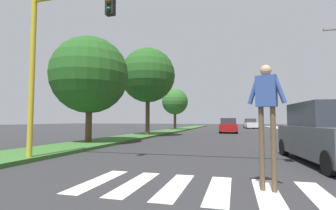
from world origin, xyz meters
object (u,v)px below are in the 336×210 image
pedestrian_performer (267,106)px  sedan_far_horizon (231,123)px  sedan_distant (251,124)px  tree_distant (175,102)px  tree_far (148,75)px  tree_mid (90,75)px  suv_crossing (330,134)px  traffic_light_gantry (111,24)px  sedan_midblock (228,126)px

pedestrian_performer → sedan_far_horizon: bearing=91.8°
sedan_distant → tree_distant: bearing=-134.3°
tree_far → tree_distant: (-0.73, 13.00, -1.33)m
tree_mid → sedan_distant: bearing=71.4°
suv_crossing → sedan_far_horizon: 43.44m
sedan_distant → sedan_far_horizon: bearing=111.8°
traffic_light_gantry → tree_distant: bearing=99.4°
tree_far → tree_mid: bearing=-96.0°
tree_far → pedestrian_performer: (7.95, -14.91, -3.65)m
sedan_distant → traffic_light_gantry: bearing=-99.5°
sedan_distant → tree_far: bearing=-112.4°
sedan_distant → sedan_far_horizon: size_ratio=0.94×
tree_far → sedan_far_horizon: 33.06m
pedestrian_performer → tree_distant: bearing=107.3°
tree_far → sedan_far_horizon: bearing=78.6°
tree_distant → traffic_light_gantry: 26.67m
suv_crossing → sedan_midblock: bearing=100.9°
sedan_midblock → suv_crossing: bearing=-79.1°
tree_mid → sedan_midblock: bearing=64.4°
pedestrian_performer → sedan_far_horizon: size_ratio=0.56×
tree_mid → sedan_midblock: tree_mid is taller
traffic_light_gantry → sedan_midblock: size_ratio=2.45×
traffic_light_gantry → tree_mid: bearing=128.0°
sedan_midblock → sedan_far_horizon: (-0.14, 24.32, 0.04)m
traffic_light_gantry → pedestrian_performer: size_ratio=3.99×
sedan_midblock → tree_distant: bearing=144.5°
tree_mid → suv_crossing: 12.00m
tree_distant → suv_crossing: size_ratio=1.18×
traffic_light_gantry → sedan_distant: (6.17, 37.07, -3.62)m
traffic_light_gantry → sedan_far_horizon: bearing=86.4°
tree_distant → sedan_far_horizon: (7.18, 19.11, -3.18)m
pedestrian_performer → sedan_distant: (1.83, 38.67, -0.88)m
tree_distant → suv_crossing: (10.97, -24.16, -3.05)m
tree_mid → sedan_far_horizon: bearing=79.7°
suv_crossing → sedan_distant: size_ratio=1.15×
tree_distant → sedan_far_horizon: size_ratio=1.27×
suv_crossing → sedan_midblock: (-3.65, 18.95, -0.17)m
sedan_distant → sedan_midblock: bearing=-101.3°
sedan_distant → sedan_far_horizon: sedan_far_horizon is taller
tree_mid → sedan_midblock: size_ratio=1.51×
tree_distant → pedestrian_performer: bearing=-72.7°
pedestrian_performer → sedan_distant: size_ratio=0.60×
suv_crossing → pedestrian_performer: bearing=-121.4°
tree_distant → suv_crossing: tree_distant is taller
sedan_midblock → tree_far: bearing=-130.2°
tree_mid → traffic_light_gantry: (4.42, -5.67, 0.39)m
sedan_far_horizon → tree_distant: bearing=-110.6°
pedestrian_performer → sedan_far_horizon: (-1.50, 47.02, -0.87)m
sedan_midblock → sedan_far_horizon: bearing=90.3°
tree_mid → tree_distant: tree_mid is taller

